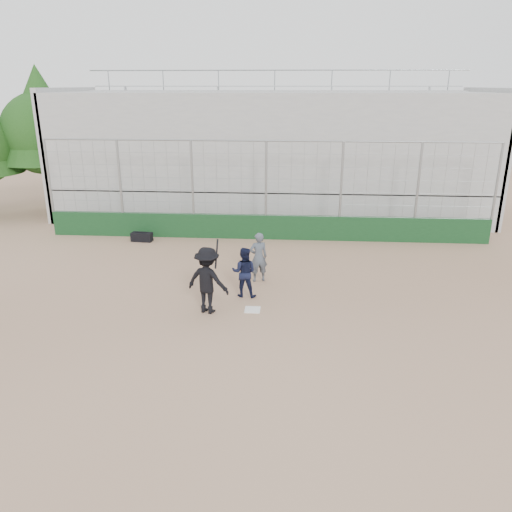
# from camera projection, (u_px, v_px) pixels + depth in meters

# --- Properties ---
(ground) EXTENTS (90.00, 90.00, 0.00)m
(ground) POSITION_uv_depth(u_px,v_px,m) (252.00, 310.00, 14.18)
(ground) COLOR brown
(ground) RESTS_ON ground
(home_plate) EXTENTS (0.44, 0.44, 0.02)m
(home_plate) POSITION_uv_depth(u_px,v_px,m) (252.00, 310.00, 14.18)
(home_plate) COLOR white
(home_plate) RESTS_ON ground
(backstop) EXTENTS (18.10, 0.25, 4.04)m
(backstop) POSITION_uv_depth(u_px,v_px,m) (266.00, 216.00, 20.47)
(backstop) COLOR #103417
(backstop) RESTS_ON ground
(bleachers) EXTENTS (20.25, 6.70, 6.98)m
(bleachers) POSITION_uv_depth(u_px,v_px,m) (271.00, 152.00, 24.50)
(bleachers) COLOR #989898
(bleachers) RESTS_ON ground
(tree_left) EXTENTS (4.48, 4.48, 7.00)m
(tree_left) POSITION_uv_depth(u_px,v_px,m) (42.00, 122.00, 23.88)
(tree_left) COLOR #352613
(tree_left) RESTS_ON ground
(batter_at_plate) EXTENTS (1.39, 1.06, 2.04)m
(batter_at_plate) POSITION_uv_depth(u_px,v_px,m) (208.00, 280.00, 13.79)
(batter_at_plate) COLOR black
(batter_at_plate) RESTS_ON ground
(catcher_crouched) EXTENTS (0.83, 0.68, 1.06)m
(catcher_crouched) POSITION_uv_depth(u_px,v_px,m) (244.00, 280.00, 14.94)
(catcher_crouched) COLOR black
(catcher_crouched) RESTS_ON ground
(umpire) EXTENTS (0.70, 0.57, 1.48)m
(umpire) POSITION_uv_depth(u_px,v_px,m) (258.00, 260.00, 16.06)
(umpire) COLOR #454D58
(umpire) RESTS_ON ground
(equipment_bag) EXTENTS (0.88, 0.45, 0.40)m
(equipment_bag) POSITION_uv_depth(u_px,v_px,m) (142.00, 237.00, 20.38)
(equipment_bag) COLOR black
(equipment_bag) RESTS_ON ground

